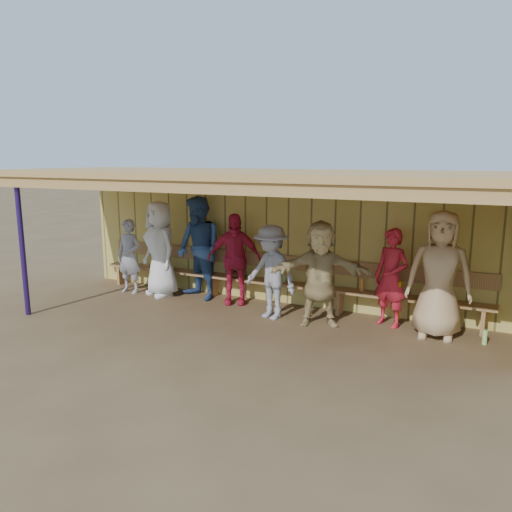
{
  "coord_description": "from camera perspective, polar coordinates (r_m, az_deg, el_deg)",
  "views": [
    {
      "loc": [
        3.69,
        -7.17,
        2.7
      ],
      "look_at": [
        0.0,
        0.35,
        1.05
      ],
      "focal_mm": 35.0,
      "sensor_mm": 36.0,
      "label": 1
    }
  ],
  "objects": [
    {
      "name": "dugout_structure",
      "position": [
        8.58,
        3.33,
        4.4
      ],
      "size": [
        8.8,
        3.2,
        2.5
      ],
      "color": "#CBB556",
      "rests_on": "ground"
    },
    {
      "name": "player_h",
      "position": [
        7.98,
        20.23,
        -2.03
      ],
      "size": [
        1.0,
        0.7,
        1.95
      ],
      "primitive_type": "imported",
      "rotation": [
        0.0,
        0.0,
        0.08
      ],
      "color": "tan",
      "rests_on": "ground"
    },
    {
      "name": "player_c",
      "position": [
        9.64,
        -6.51,
        0.89
      ],
      "size": [
        1.18,
        1.06,
        1.99
      ],
      "primitive_type": "imported",
      "rotation": [
        0.0,
        0.0,
        -0.38
      ],
      "color": "#304F84",
      "rests_on": "ground"
    },
    {
      "name": "ground",
      "position": [
        8.51,
        -1.05,
        -7.37
      ],
      "size": [
        90.0,
        90.0,
        0.0
      ],
      "primitive_type": "plane",
      "color": "brown",
      "rests_on": "ground"
    },
    {
      "name": "dugout_equipment",
      "position": [
        9.49,
        -1.73,
        -2.32
      ],
      "size": [
        6.28,
        0.62,
        0.8
      ],
      "color": "gold",
      "rests_on": "ground"
    },
    {
      "name": "player_f",
      "position": [
        8.14,
        7.33,
        -2.0
      ],
      "size": [
        1.68,
        1.07,
        1.73
      ],
      "primitive_type": "imported",
      "rotation": [
        0.0,
        0.0,
        0.38
      ],
      "color": "tan",
      "rests_on": "ground"
    },
    {
      "name": "player_d",
      "position": [
        9.29,
        -2.52,
        -0.33
      ],
      "size": [
        1.08,
        0.76,
        1.71
      ],
      "primitive_type": "imported",
      "rotation": [
        0.0,
        0.0,
        0.38
      ],
      "color": "#CA2041",
      "rests_on": "ground"
    },
    {
      "name": "player_g",
      "position": [
        8.33,
        15.18,
        -2.41
      ],
      "size": [
        0.69,
        0.58,
        1.61
      ],
      "primitive_type": "imported",
      "rotation": [
        0.0,
        0.0,
        -0.39
      ],
      "color": "red",
      "rests_on": "ground"
    },
    {
      "name": "bench",
      "position": [
        9.33,
        2.07,
        -2.33
      ],
      "size": [
        7.6,
        0.34,
        0.93
      ],
      "color": "#A97A48",
      "rests_on": "ground"
    },
    {
      "name": "player_e",
      "position": [
        8.43,
        1.74,
        -1.86
      ],
      "size": [
        1.17,
        0.88,
        1.61
      ],
      "primitive_type": "imported",
      "rotation": [
        0.0,
        0.0,
        -0.3
      ],
      "color": "gray",
      "rests_on": "ground"
    },
    {
      "name": "player_a",
      "position": [
        10.38,
        -14.3,
        -0.03
      ],
      "size": [
        0.55,
        0.37,
        1.5
      ],
      "primitive_type": "imported",
      "rotation": [
        0.0,
        0.0,
        0.01
      ],
      "color": "#9A979F",
      "rests_on": "ground"
    },
    {
      "name": "player_b",
      "position": [
        10.0,
        -10.91,
        0.82
      ],
      "size": [
        1.09,
        0.92,
        1.89
      ],
      "primitive_type": "imported",
      "rotation": [
        0.0,
        0.0,
        -0.42
      ],
      "color": "silver",
      "rests_on": "ground"
    }
  ]
}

